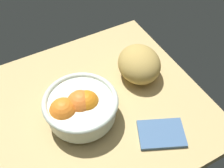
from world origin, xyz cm
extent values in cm
cube|color=tan|center=(0.00, 0.00, -1.50)|extent=(64.71, 60.92, 3.00)
cylinder|color=silver|center=(5.12, 2.06, 0.83)|extent=(10.44, 10.44, 1.66)
cylinder|color=silver|center=(5.12, 2.06, 4.62)|extent=(19.27, 19.27, 5.91)
torus|color=silver|center=(5.12, 2.06, 7.57)|extent=(20.87, 20.87, 1.60)
sphere|color=orange|center=(3.64, 2.62, 6.22)|extent=(7.46, 7.46, 7.46)
sphere|color=orange|center=(10.17, 2.19, 6.28)|extent=(7.78, 7.78, 7.78)
sphere|color=orange|center=(5.12, 2.06, 6.25)|extent=(7.61, 7.61, 7.61)
sphere|color=orange|center=(5.12, 2.06, 6.28)|extent=(7.80, 7.80, 7.80)
sphere|color=orange|center=(5.12, 2.06, 6.29)|extent=(7.87, 7.87, 7.87)
ellipsoid|color=tan|center=(-17.97, -4.45, 5.05)|extent=(16.59, 18.06, 10.09)
cube|color=#456791|center=(-11.57, 17.77, 0.51)|extent=(15.19, 13.39, 1.02)
camera|label=1|loc=(19.82, 47.03, 68.06)|focal=45.34mm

